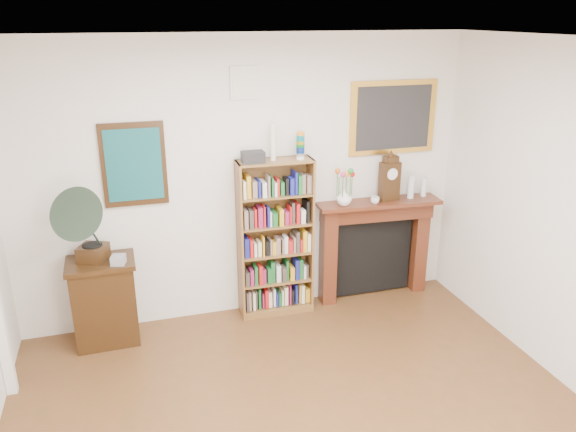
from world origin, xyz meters
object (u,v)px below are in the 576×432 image
object	(u,v)px
bottle_right	(424,187)
gramophone	(88,221)
cd_stack	(118,260)
bottle_left	(411,187)
flower_vase	(344,197)
teacup	(375,200)
fireplace	(374,240)
side_cabinet	(105,301)
bookshelf	(276,230)
mantel_clock	(389,179)

from	to	relation	value
bottle_right	gramophone	bearing A→B (deg)	-176.64
cd_stack	bottle_left	world-z (taller)	bottle_left
flower_vase	bottle_left	xyz separation A→B (m)	(0.76, 0.01, 0.04)
gramophone	teacup	xyz separation A→B (m)	(2.78, 0.12, -0.12)
gramophone	bottle_right	xyz separation A→B (m)	(3.39, 0.20, -0.05)
fireplace	side_cabinet	bearing A→B (deg)	-173.16
side_cabinet	gramophone	distance (m)	0.85
fireplace	gramophone	bearing A→B (deg)	-171.31
bookshelf	teacup	size ratio (longest dim) A/B	20.30
cd_stack	flower_vase	size ratio (longest dim) A/B	0.74
bookshelf	flower_vase	world-z (taller)	bookshelf
bookshelf	bottle_left	size ratio (longest dim) A/B	7.81
bookshelf	mantel_clock	world-z (taller)	bookshelf
fireplace	bookshelf	bearing A→B (deg)	-173.20
bookshelf	bottle_right	distance (m)	1.68
side_cabinet	bottle_right	distance (m)	3.43
cd_stack	teacup	bearing A→B (deg)	3.05
flower_vase	bottle_right	world-z (taller)	bottle_right
bottle_left	bottle_right	xyz separation A→B (m)	(0.16, 0.02, -0.02)
cd_stack	bottle_right	xyz separation A→B (m)	(3.18, 0.22, 0.34)
bottle_right	bookshelf	bearing A→B (deg)	-179.42
side_cabinet	bottle_right	size ratio (longest dim) A/B	4.16
bottle_left	gramophone	bearing A→B (deg)	-176.79
fireplace	gramophone	xyz separation A→B (m)	(-2.86, -0.24, 0.61)
gramophone	flower_vase	bearing A→B (deg)	27.51
bottle_left	flower_vase	bearing A→B (deg)	-178.98
fireplace	bottle_left	distance (m)	0.69
flower_vase	teacup	bearing A→B (deg)	-9.22
bookshelf	side_cabinet	distance (m)	1.76
bookshelf	gramophone	world-z (taller)	bookshelf
bookshelf	bottle_left	xyz separation A→B (m)	(1.49, -0.00, 0.32)
gramophone	bottle_left	xyz separation A→B (m)	(3.23, 0.18, -0.03)
gramophone	mantel_clock	distance (m)	2.97
gramophone	teacup	bearing A→B (deg)	25.99
mantel_clock	flower_vase	xyz separation A→B (m)	(-0.51, -0.01, -0.15)
bottle_right	fireplace	bearing A→B (deg)	175.68
gramophone	teacup	world-z (taller)	gramophone
bottle_left	bookshelf	bearing A→B (deg)	179.94
teacup	flower_vase	bearing A→B (deg)	170.78
fireplace	bottle_left	xyz separation A→B (m)	(0.37, -0.06, 0.58)
gramophone	bottle_right	size ratio (longest dim) A/B	3.83
gramophone	side_cabinet	bearing A→B (deg)	85.61
fireplace	teacup	bearing A→B (deg)	-117.62
flower_vase	bottle_left	bearing A→B (deg)	1.02
cd_stack	side_cabinet	bearing A→B (deg)	144.52
mantel_clock	teacup	world-z (taller)	mantel_clock
fireplace	bottle_right	distance (m)	0.77
gramophone	mantel_clock	xyz separation A→B (m)	(2.97, 0.18, 0.07)
mantel_clock	bottle_right	bearing A→B (deg)	-4.64
bookshelf	teacup	world-z (taller)	bookshelf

